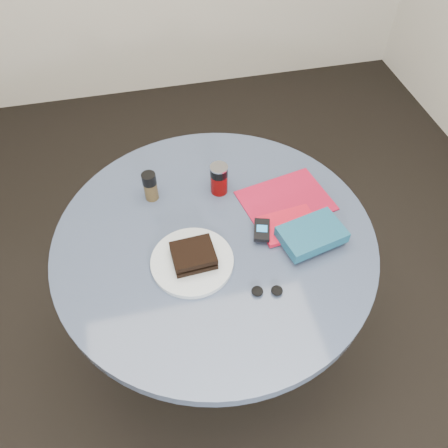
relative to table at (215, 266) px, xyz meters
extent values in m
plane|color=black|center=(0.00, 0.00, -0.59)|extent=(4.00, 4.00, 0.00)
cylinder|color=black|center=(0.00, 0.00, -0.57)|extent=(0.48, 0.48, 0.03)
cylinder|color=black|center=(0.00, 0.00, -0.22)|extent=(0.11, 0.11, 0.68)
cylinder|color=#38455D|center=(0.00, 0.00, 0.14)|extent=(1.00, 1.00, 0.04)
cylinder|color=silver|center=(-0.08, -0.08, 0.17)|extent=(0.30, 0.30, 0.02)
cube|color=black|center=(-0.08, -0.09, 0.19)|extent=(0.13, 0.11, 0.02)
cube|color=#312512|center=(-0.08, -0.09, 0.20)|extent=(0.11, 0.09, 0.01)
cube|color=black|center=(-0.08, -0.09, 0.21)|extent=(0.13, 0.11, 0.02)
cylinder|color=#650605|center=(0.06, 0.19, 0.20)|extent=(0.07, 0.07, 0.07)
cylinder|color=black|center=(0.06, 0.19, 0.25)|extent=(0.07, 0.07, 0.03)
cylinder|color=silver|center=(0.06, 0.19, 0.27)|extent=(0.07, 0.07, 0.01)
cylinder|color=#45371D|center=(-0.17, 0.20, 0.20)|extent=(0.05, 0.05, 0.07)
cylinder|color=black|center=(-0.17, 0.20, 0.25)|extent=(0.05, 0.05, 0.04)
cube|color=maroon|center=(0.26, 0.09, 0.17)|extent=(0.32, 0.26, 0.01)
cube|color=red|center=(0.23, -0.02, 0.18)|extent=(0.19, 0.14, 0.01)
cube|color=navy|center=(0.28, -0.09, 0.20)|extent=(0.21, 0.16, 0.04)
cube|color=black|center=(0.14, -0.03, 0.19)|extent=(0.07, 0.09, 0.01)
cube|color=#216CA7|center=(0.14, -0.03, 0.20)|extent=(0.04, 0.03, 0.00)
ellipsoid|color=black|center=(0.07, -0.22, 0.17)|extent=(0.04, 0.04, 0.02)
ellipsoid|color=black|center=(0.13, -0.23, 0.17)|extent=(0.04, 0.04, 0.02)
camera|label=1|loc=(-0.15, -0.82, 1.23)|focal=35.00mm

